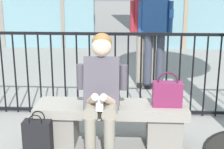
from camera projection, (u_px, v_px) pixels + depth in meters
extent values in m
plane|color=gray|center=(111.00, 143.00, 3.65)|extent=(60.00, 60.00, 0.00)
cube|color=gray|center=(111.00, 109.00, 3.55)|extent=(1.60, 0.44, 0.10)
cube|color=gray|center=(60.00, 127.00, 3.64)|extent=(0.36, 0.37, 0.35)
cube|color=gray|center=(164.00, 129.00, 3.58)|extent=(0.36, 0.37, 0.35)
cylinder|color=gray|center=(92.00, 108.00, 3.37)|extent=(0.15, 0.40, 0.15)
cylinder|color=gray|center=(90.00, 139.00, 3.24)|extent=(0.11, 0.11, 0.45)
cylinder|color=gray|center=(110.00, 109.00, 3.36)|extent=(0.15, 0.40, 0.15)
cylinder|color=gray|center=(109.00, 140.00, 3.23)|extent=(0.11, 0.11, 0.45)
cube|color=#4C4751|center=(102.00, 82.00, 3.43)|extent=(0.36, 0.30, 0.55)
cylinder|color=#4C4751|center=(81.00, 77.00, 3.43)|extent=(0.08, 0.08, 0.26)
cylinder|color=beige|center=(92.00, 100.00, 3.26)|extent=(0.16, 0.28, 0.20)
cylinder|color=#4C4751|center=(123.00, 77.00, 3.41)|extent=(0.08, 0.08, 0.26)
cylinder|color=beige|center=(108.00, 100.00, 3.25)|extent=(0.16, 0.28, 0.20)
cube|color=silver|center=(100.00, 104.00, 3.20)|extent=(0.07, 0.10, 0.13)
sphere|color=beige|center=(102.00, 47.00, 3.32)|extent=(0.20, 0.20, 0.20)
sphere|color=olive|center=(102.00, 43.00, 3.34)|extent=(0.20, 0.20, 0.20)
cube|color=#7A234C|center=(167.00, 94.00, 3.46)|extent=(0.30, 0.14, 0.25)
torus|color=#49152D|center=(168.00, 82.00, 3.43)|extent=(0.21, 0.02, 0.21)
cube|color=black|center=(38.00, 138.00, 3.38)|extent=(0.28, 0.15, 0.36)
torus|color=black|center=(35.00, 121.00, 3.27)|extent=(0.14, 0.01, 0.14)
torus|color=black|center=(38.00, 117.00, 3.37)|extent=(0.14, 0.01, 0.14)
cylinder|color=#383D4C|center=(148.00, 61.00, 5.52)|extent=(0.13, 0.13, 0.90)
cube|color=black|center=(147.00, 86.00, 5.60)|extent=(0.09, 0.22, 0.06)
cylinder|color=#383D4C|center=(160.00, 61.00, 5.51)|extent=(0.13, 0.13, 0.90)
cube|color=black|center=(159.00, 86.00, 5.58)|extent=(0.09, 0.22, 0.06)
cube|color=#234C8C|center=(156.00, 16.00, 5.33)|extent=(0.43, 0.32, 0.56)
cylinder|color=#234C8C|center=(141.00, 17.00, 5.34)|extent=(0.08, 0.08, 0.52)
cylinder|color=#234C8C|center=(170.00, 18.00, 5.32)|extent=(0.08, 0.08, 0.52)
cube|color=#2D6BB7|center=(172.00, 14.00, 5.20)|extent=(0.07, 0.01, 0.14)
cylinder|color=gray|center=(140.00, 60.00, 5.61)|extent=(0.13, 0.13, 0.90)
cube|color=black|center=(139.00, 84.00, 5.68)|extent=(0.09, 0.22, 0.06)
cylinder|color=gray|center=(152.00, 60.00, 5.60)|extent=(0.13, 0.13, 0.90)
cube|color=black|center=(151.00, 84.00, 5.67)|extent=(0.09, 0.22, 0.06)
cube|color=maroon|center=(147.00, 16.00, 5.41)|extent=(0.44, 0.36, 0.56)
cylinder|color=maroon|center=(133.00, 17.00, 5.43)|extent=(0.08, 0.08, 0.52)
cylinder|color=maroon|center=(162.00, 17.00, 5.40)|extent=(0.08, 0.08, 0.52)
cube|color=silver|center=(163.00, 13.00, 5.29)|extent=(0.07, 0.01, 0.14)
cylinder|color=black|center=(3.00, 73.00, 4.40)|extent=(0.02, 0.02, 1.10)
cylinder|color=black|center=(15.00, 73.00, 4.39)|extent=(0.02, 0.02, 1.10)
cylinder|color=black|center=(27.00, 73.00, 4.38)|extent=(0.02, 0.02, 1.10)
cylinder|color=black|center=(40.00, 73.00, 4.37)|extent=(0.02, 0.02, 1.10)
cylinder|color=black|center=(52.00, 74.00, 4.36)|extent=(0.02, 0.02, 1.10)
cylinder|color=black|center=(65.00, 74.00, 4.35)|extent=(0.02, 0.02, 1.10)
cylinder|color=black|center=(77.00, 74.00, 4.34)|extent=(0.02, 0.02, 1.10)
cylinder|color=black|center=(90.00, 74.00, 4.33)|extent=(0.02, 0.02, 1.10)
cylinder|color=black|center=(102.00, 74.00, 4.32)|extent=(0.02, 0.02, 1.10)
cylinder|color=black|center=(115.00, 75.00, 4.32)|extent=(0.02, 0.02, 1.10)
cylinder|color=black|center=(128.00, 75.00, 4.31)|extent=(0.02, 0.02, 1.10)
cylinder|color=black|center=(141.00, 75.00, 4.30)|extent=(0.02, 0.02, 1.10)
cylinder|color=black|center=(154.00, 75.00, 4.29)|extent=(0.02, 0.02, 1.10)
cylinder|color=black|center=(166.00, 75.00, 4.28)|extent=(0.02, 0.02, 1.10)
cylinder|color=black|center=(179.00, 75.00, 4.27)|extent=(0.02, 0.02, 1.10)
cylinder|color=black|center=(192.00, 76.00, 4.26)|extent=(0.02, 0.02, 1.10)
cylinder|color=black|center=(205.00, 76.00, 4.25)|extent=(0.02, 0.02, 1.10)
cylinder|color=black|center=(219.00, 76.00, 4.25)|extent=(0.02, 0.02, 1.10)
cube|color=black|center=(115.00, 111.00, 4.45)|extent=(8.56, 0.04, 0.04)
cube|color=black|center=(115.00, 34.00, 4.18)|extent=(8.56, 0.04, 0.04)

